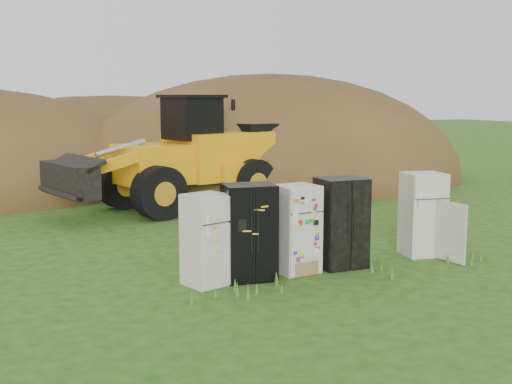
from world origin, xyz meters
TOP-DOWN VIEW (x-y plane):
  - ground at (0.00, 0.00)m, footprint 120.00×120.00m
  - fridge_leftmost at (-2.36, -0.03)m, footprint 0.85×0.84m
  - fridge_black_side at (-1.56, -0.04)m, footprint 1.00×0.84m
  - fridge_sticker at (-0.57, -0.00)m, footprint 0.78×0.73m
  - fridge_dark_mid at (0.39, -0.04)m, footprint 0.93×0.78m
  - fridge_open_door at (2.42, 0.03)m, footprint 0.91×0.87m
  - wheel_loader at (-0.69, 7.32)m, footprint 7.27×4.26m
  - dirt_mound_right at (4.94, 11.90)m, footprint 16.05×11.77m
  - dirt_mound_back at (0.19, 18.27)m, footprint 19.42×12.95m

SIDE VIEW (x-z plane):
  - ground at x=0.00m, z-range 0.00..0.00m
  - dirt_mound_right at x=4.94m, z-range -4.11..4.11m
  - dirt_mound_back at x=0.19m, z-range -3.30..3.30m
  - fridge_leftmost at x=-2.36m, z-range 0.00..1.59m
  - fridge_sticker at x=-0.57m, z-range 0.00..1.64m
  - fridge_open_door at x=2.42m, z-range 0.00..1.71m
  - fridge_black_side at x=-1.56m, z-range 0.00..1.72m
  - fridge_dark_mid at x=0.39m, z-range 0.00..1.72m
  - wheel_loader at x=-0.69m, z-range 0.00..3.30m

